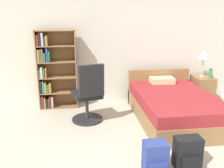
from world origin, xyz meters
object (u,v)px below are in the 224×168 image
at_px(nightstand, 202,89).
at_px(backpack_blue, 155,159).
at_px(bookshelf, 52,70).
at_px(table_lamp, 204,55).
at_px(bed, 173,105).
at_px(office_chair, 88,96).
at_px(water_bottle, 210,74).
at_px(backpack_black, 188,153).

relative_size(nightstand, backpack_blue, 1.41).
relative_size(bookshelf, table_lamp, 2.74).
bearing_deg(bed, office_chair, 178.21).
xyz_separation_m(bookshelf, water_bottle, (3.39, -0.23, -0.12)).
distance_m(bookshelf, backpack_black, 3.18).
bearing_deg(water_bottle, backpack_blue, -130.12).
height_order(office_chair, table_lamp, table_lamp).
bearing_deg(water_bottle, bed, -147.34).
bearing_deg(water_bottle, table_lamp, 130.03).
distance_m(bookshelf, nightstand, 3.34).
height_order(office_chair, water_bottle, office_chair).
bearing_deg(nightstand, backpack_blue, -127.48).
relative_size(bed, table_lamp, 3.46).
relative_size(nightstand, water_bottle, 2.79).
bearing_deg(bed, water_bottle, 32.66).
bearing_deg(nightstand, bed, -140.92).
xyz_separation_m(table_lamp, backpack_blue, (-1.81, -2.43, -0.87)).
relative_size(bed, backpack_black, 4.91).
relative_size(office_chair, backpack_black, 2.67).
distance_m(bed, backpack_blue, 1.81).
distance_m(bookshelf, water_bottle, 3.40).
xyz_separation_m(bed, backpack_blue, (-0.85, -1.60, -0.07)).
xyz_separation_m(bed, table_lamp, (0.96, 0.83, 0.81)).
bearing_deg(backpack_black, office_chair, 127.30).
xyz_separation_m(water_bottle, backpack_blue, (-1.93, -2.29, -0.49)).
height_order(bed, water_bottle, water_bottle).
bearing_deg(table_lamp, office_chair, -163.10).
bearing_deg(water_bottle, backpack_black, -123.47).
relative_size(office_chair, backpack_blue, 2.68).
xyz_separation_m(water_bottle, backpack_black, (-1.47, -2.23, -0.49)).
distance_m(bed, water_bottle, 1.35).
bearing_deg(backpack_blue, water_bottle, 49.88).
distance_m(office_chair, nightstand, 2.72).
bearing_deg(backpack_black, backpack_blue, -172.49).
bearing_deg(backpack_blue, bed, 61.97).
relative_size(office_chair, table_lamp, 1.88).
bearing_deg(table_lamp, bookshelf, 178.35).
xyz_separation_m(backpack_black, backpack_blue, (-0.46, -0.06, -0.00)).
relative_size(bookshelf, backpack_black, 3.89).
distance_m(bed, table_lamp, 1.50).
bearing_deg(bookshelf, table_lamp, -1.65).
relative_size(nightstand, table_lamp, 0.99).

